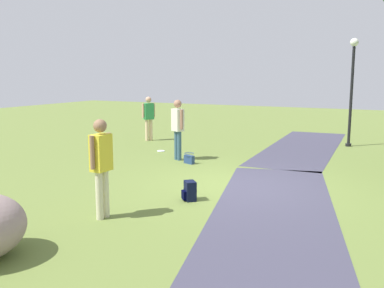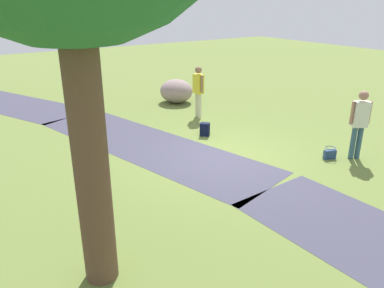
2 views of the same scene
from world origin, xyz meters
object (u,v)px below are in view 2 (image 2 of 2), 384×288
at_px(backpack_by_boulder, 185,92).
at_px(spare_backpack_on_lawn, 205,129).
at_px(man_near_boulder, 198,88).
at_px(handbag_on_grass, 330,154).
at_px(lawn_boulder, 176,91).
at_px(woman_with_handbag, 360,120).

relative_size(backpack_by_boulder, spare_backpack_on_lawn, 1.00).
distance_m(man_near_boulder, spare_backpack_on_lawn, 2.06).
bearing_deg(backpack_by_boulder, handbag_on_grass, 176.19).
bearing_deg(spare_backpack_on_lawn, lawn_boulder, -19.23).
xyz_separation_m(handbag_on_grass, spare_backpack_on_lawn, (3.24, 1.66, 0.05)).
height_order(lawn_boulder, backpack_by_boulder, lawn_boulder).
bearing_deg(spare_backpack_on_lawn, man_near_boulder, -28.44).
bearing_deg(lawn_boulder, handbag_on_grass, -177.33).
relative_size(man_near_boulder, spare_backpack_on_lawn, 4.43).
relative_size(woman_with_handbag, backpack_by_boulder, 4.47).
distance_m(lawn_boulder, man_near_boulder, 2.28).
xyz_separation_m(woman_with_handbag, handbag_on_grass, (0.33, 0.55, -0.91)).
bearing_deg(spare_backpack_on_lawn, woman_with_handbag, -148.35).
height_order(lawn_boulder, woman_with_handbag, woman_with_handbag).
bearing_deg(lawn_boulder, spare_backpack_on_lawn, 160.77).
xyz_separation_m(man_near_boulder, backpack_by_boulder, (2.83, -1.28, -0.84)).
distance_m(woman_with_handbag, man_near_boulder, 5.39).
bearing_deg(man_near_boulder, spare_backpack_on_lawn, 151.56).
height_order(man_near_boulder, backpack_by_boulder, man_near_boulder).
height_order(man_near_boulder, spare_backpack_on_lawn, man_near_boulder).
distance_m(man_near_boulder, backpack_by_boulder, 3.21).
bearing_deg(lawn_boulder, man_near_boulder, 168.61).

